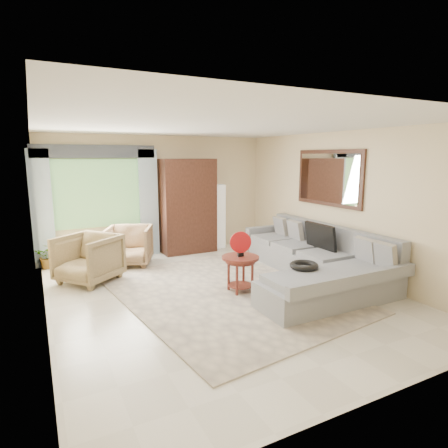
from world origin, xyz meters
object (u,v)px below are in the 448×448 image
sectional_sofa (316,265)px  armchair_left (88,259)px  armchair_right (129,246)px  armoire (188,206)px  potted_plant (48,256)px  coffee_table (240,273)px  floor_lamp (219,216)px  tv_screen (320,237)px

sectional_sofa → armchair_left: size_ratio=3.78×
armchair_right → armoire: 1.65m
sectional_sofa → potted_plant: size_ratio=6.93×
coffee_table → armchair_right: armchair_right is taller
sectional_sofa → coffee_table: bearing=176.5°
armchair_left → floor_lamp: (3.12, 1.23, 0.33)m
coffee_table → armchair_right: size_ratio=0.68×
floor_lamp → potted_plant: bearing=-179.7°
coffee_table → potted_plant: bearing=133.2°
armoire → coffee_table: bearing=-94.7°
tv_screen → armchair_left: (-3.82, 1.52, -0.30)m
armchair_right → floor_lamp: bearing=37.1°
armchair_left → armoire: armoire is taller
sectional_sofa → armchair_right: 3.63m
armoire → potted_plant: bearing=179.2°
sectional_sofa → potted_plant: (-4.14, 2.94, -0.03)m
coffee_table → armchair_left: bearing=141.9°
potted_plant → floor_lamp: bearing=0.3°
sectional_sofa → armchair_left: 3.95m
sectional_sofa → armoire: armoire is taller
tv_screen → potted_plant: size_ratio=1.48×
tv_screen → potted_plant: tv_screen is taller
tv_screen → floor_lamp: (-0.70, 2.75, 0.03)m
tv_screen → floor_lamp: size_ratio=0.49×
armoire → tv_screen: bearing=-60.8°
armchair_right → potted_plant: armchair_right is taller
coffee_table → armoire: armoire is taller
sectional_sofa → armchair_right: sectional_sofa is taller
armchair_right → armchair_left: bearing=-116.1°
potted_plant → armoire: (2.91, -0.04, 0.80)m
armchair_right → floor_lamp: (2.25, 0.51, 0.36)m
sectional_sofa → floor_lamp: bearing=98.3°
armchair_right → armoire: size_ratio=0.41×
tv_screen → coffee_table: (-1.73, -0.12, -0.41)m
coffee_table → tv_screen: bearing=4.1°
potted_plant → floor_lamp: 3.74m
armoire → armchair_left: bearing=-153.2°
sectional_sofa → armchair_left: sectional_sofa is taller
tv_screen → coffee_table: bearing=-175.9°
armchair_left → floor_lamp: bearing=73.0°
coffee_table → armchair_left: size_ratio=0.65×
tv_screen → armchair_left: tv_screen is taller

